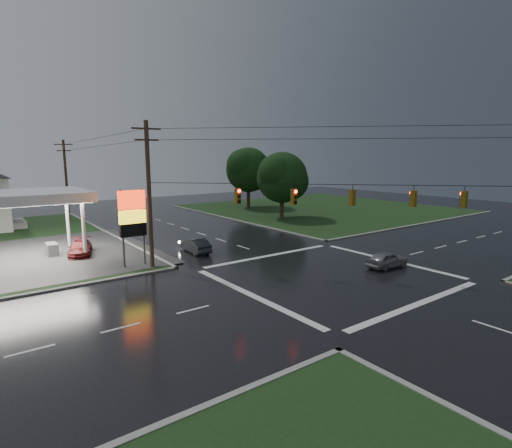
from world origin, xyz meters
TOP-DOWN VIEW (x-y plane):
  - ground at (0.00, 0.00)m, footprint 120.00×120.00m
  - grass_ne at (26.00, 26.00)m, footprint 36.00×36.00m
  - pylon_sign at (-10.50, 10.50)m, footprint 2.00×0.35m
  - utility_pole_nw at (-9.50, 9.50)m, footprint 2.20×0.32m
  - utility_pole_n at (-9.50, 38.00)m, footprint 2.20×0.32m
  - traffic_signals at (0.02, -0.02)m, footprint 26.87×26.87m
  - tree_ne_near at (14.14, 21.99)m, footprint 7.99×6.80m
  - tree_ne_far at (17.15, 33.99)m, footprint 8.46×7.20m
  - car_north at (-4.54, 11.84)m, footprint 1.54×3.97m
  - car_crossing at (4.98, -1.19)m, footprint 3.68×1.67m
  - car_pump at (-13.00, 16.78)m, footprint 2.95×4.64m

SIDE VIEW (x-z plane):
  - ground at x=0.00m, z-range 0.00..0.00m
  - grass_ne at x=26.00m, z-range 0.00..0.08m
  - car_crossing at x=4.98m, z-range 0.00..1.23m
  - car_pump at x=-13.00m, z-range 0.00..1.25m
  - car_north at x=-4.54m, z-range 0.00..1.29m
  - pylon_sign at x=-10.50m, z-range 1.01..7.01m
  - utility_pole_n at x=-9.50m, z-range 0.22..10.72m
  - tree_ne_near at x=14.14m, z-range 1.07..10.05m
  - utility_pole_nw at x=-9.50m, z-range 0.22..11.22m
  - tree_ne_far at x=17.15m, z-range 1.28..11.08m
  - traffic_signals at x=0.02m, z-range 5.75..7.22m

